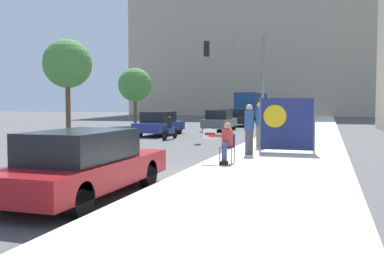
{
  "coord_description": "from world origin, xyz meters",
  "views": [
    {
      "loc": [
        5.68,
        -11.03,
        1.97
      ],
      "look_at": [
        0.39,
        5.54,
        0.99
      ],
      "focal_mm": 40.0,
      "sensor_mm": 36.0,
      "label": 1
    }
  ],
  "objects_px": {
    "car_on_road_far_lane": "(227,116)",
    "jogger_on_sidewalk": "(249,129)",
    "car_on_road_midblock": "(220,120)",
    "traffic_light_pole": "(241,68)",
    "protest_banner": "(286,124)",
    "car_on_road_nearest": "(160,124)",
    "motorcycle_on_road": "(170,130)",
    "parked_car_curbside": "(84,164)",
    "street_tree_near_curb": "(67,64)",
    "car_on_road_distant": "(240,118)",
    "pedestrian_behind": "(260,124)",
    "city_bus_on_road": "(252,104)",
    "street_tree_midblock": "(135,85)",
    "seated_protester": "(226,141)"
  },
  "relations": [
    {
      "from": "pedestrian_behind",
      "to": "parked_car_curbside",
      "type": "distance_m",
      "value": 10.13
    },
    {
      "from": "traffic_light_pole",
      "to": "city_bus_on_road",
      "type": "height_order",
      "value": "traffic_light_pole"
    },
    {
      "from": "jogger_on_sidewalk",
      "to": "parked_car_curbside",
      "type": "relative_size",
      "value": 0.38
    },
    {
      "from": "car_on_road_far_lane",
      "to": "car_on_road_nearest",
      "type": "bearing_deg",
      "value": -89.83
    },
    {
      "from": "parked_car_curbside",
      "to": "car_on_road_far_lane",
      "type": "height_order",
      "value": "parked_car_curbside"
    },
    {
      "from": "parked_car_curbside",
      "to": "street_tree_midblock",
      "type": "relative_size",
      "value": 0.91
    },
    {
      "from": "car_on_road_midblock",
      "to": "car_on_road_distant",
      "type": "distance_m",
      "value": 6.7
    },
    {
      "from": "jogger_on_sidewalk",
      "to": "street_tree_near_curb",
      "type": "distance_m",
      "value": 13.74
    },
    {
      "from": "protest_banner",
      "to": "traffic_light_pole",
      "type": "bearing_deg",
      "value": 112.63
    },
    {
      "from": "city_bus_on_road",
      "to": "car_on_road_midblock",
      "type": "bearing_deg",
      "value": -85.74
    },
    {
      "from": "protest_banner",
      "to": "motorcycle_on_road",
      "type": "bearing_deg",
      "value": 138.38
    },
    {
      "from": "protest_banner",
      "to": "car_on_road_nearest",
      "type": "relative_size",
      "value": 0.43
    },
    {
      "from": "car_on_road_distant",
      "to": "street_tree_near_curb",
      "type": "relative_size",
      "value": 0.81
    },
    {
      "from": "parked_car_curbside",
      "to": "street_tree_near_curb",
      "type": "height_order",
      "value": "street_tree_near_curb"
    },
    {
      "from": "protest_banner",
      "to": "city_bus_on_road",
      "type": "height_order",
      "value": "city_bus_on_road"
    },
    {
      "from": "parked_car_curbside",
      "to": "street_tree_near_curb",
      "type": "xyz_separation_m",
      "value": [
        -9.53,
        13.64,
        3.54
      ]
    },
    {
      "from": "pedestrian_behind",
      "to": "street_tree_near_curb",
      "type": "relative_size",
      "value": 0.32
    },
    {
      "from": "seated_protester",
      "to": "parked_car_curbside",
      "type": "xyz_separation_m",
      "value": [
        -1.93,
        -4.8,
        -0.13
      ]
    },
    {
      "from": "city_bus_on_road",
      "to": "street_tree_midblock",
      "type": "distance_m",
      "value": 21.21
    },
    {
      "from": "car_on_road_distant",
      "to": "street_tree_near_curb",
      "type": "xyz_separation_m",
      "value": [
        -6.95,
        -15.71,
        3.5
      ]
    },
    {
      "from": "pedestrian_behind",
      "to": "city_bus_on_road",
      "type": "bearing_deg",
      "value": 100.72
    },
    {
      "from": "motorcycle_on_road",
      "to": "street_tree_near_curb",
      "type": "bearing_deg",
      "value": -174.02
    },
    {
      "from": "street_tree_near_curb",
      "to": "car_on_road_midblock",
      "type": "bearing_deg",
      "value": 53.01
    },
    {
      "from": "pedestrian_behind",
      "to": "motorcycle_on_road",
      "type": "relative_size",
      "value": 0.84
    },
    {
      "from": "protest_banner",
      "to": "motorcycle_on_road",
      "type": "distance_m",
      "value": 9.22
    },
    {
      "from": "seated_protester",
      "to": "car_on_road_far_lane",
      "type": "bearing_deg",
      "value": 92.15
    },
    {
      "from": "traffic_light_pole",
      "to": "motorcycle_on_road",
      "type": "relative_size",
      "value": 2.53
    },
    {
      "from": "traffic_light_pole",
      "to": "jogger_on_sidewalk",
      "type": "bearing_deg",
      "value": -76.92
    },
    {
      "from": "car_on_road_nearest",
      "to": "motorcycle_on_road",
      "type": "relative_size",
      "value": 2.1
    },
    {
      "from": "jogger_on_sidewalk",
      "to": "motorcycle_on_road",
      "type": "xyz_separation_m",
      "value": [
        -5.68,
        7.07,
        -0.55
      ]
    },
    {
      "from": "city_bus_on_road",
      "to": "street_tree_near_curb",
      "type": "relative_size",
      "value": 1.82
    },
    {
      "from": "pedestrian_behind",
      "to": "parked_car_curbside",
      "type": "bearing_deg",
      "value": -101.83
    },
    {
      "from": "motorcycle_on_road",
      "to": "pedestrian_behind",
      "type": "bearing_deg",
      "value": -37.91
    },
    {
      "from": "street_tree_near_curb",
      "to": "city_bus_on_road",
      "type": "bearing_deg",
      "value": 81.52
    },
    {
      "from": "car_on_road_far_lane",
      "to": "jogger_on_sidewalk",
      "type": "bearing_deg",
      "value": -75.56
    },
    {
      "from": "traffic_light_pole",
      "to": "street_tree_near_curb",
      "type": "height_order",
      "value": "traffic_light_pole"
    },
    {
      "from": "parked_car_curbside",
      "to": "protest_banner",
      "type": "bearing_deg",
      "value": 67.45
    },
    {
      "from": "jogger_on_sidewalk",
      "to": "city_bus_on_road",
      "type": "height_order",
      "value": "city_bus_on_road"
    },
    {
      "from": "parked_car_curbside",
      "to": "car_on_road_distant",
      "type": "xyz_separation_m",
      "value": [
        -2.58,
        29.36,
        0.04
      ]
    },
    {
      "from": "city_bus_on_road",
      "to": "street_tree_near_curb",
      "type": "height_order",
      "value": "street_tree_near_curb"
    },
    {
      "from": "parked_car_curbside",
      "to": "traffic_light_pole",
      "type": "bearing_deg",
      "value": 89.33
    },
    {
      "from": "car_on_road_midblock",
      "to": "traffic_light_pole",
      "type": "bearing_deg",
      "value": -66.69
    },
    {
      "from": "car_on_road_nearest",
      "to": "street_tree_midblock",
      "type": "relative_size",
      "value": 0.9
    },
    {
      "from": "traffic_light_pole",
      "to": "car_on_road_distant",
      "type": "xyz_separation_m",
      "value": [
        -2.76,
        13.49,
        -3.23
      ]
    },
    {
      "from": "protest_banner",
      "to": "car_on_road_midblock",
      "type": "height_order",
      "value": "protest_banner"
    },
    {
      "from": "pedestrian_behind",
      "to": "protest_banner",
      "type": "relative_size",
      "value": 0.92
    },
    {
      "from": "traffic_light_pole",
      "to": "car_on_road_distant",
      "type": "distance_m",
      "value": 14.14
    },
    {
      "from": "street_tree_near_curb",
      "to": "parked_car_curbside",
      "type": "bearing_deg",
      "value": -55.07
    },
    {
      "from": "car_on_road_nearest",
      "to": "street_tree_near_curb",
      "type": "height_order",
      "value": "street_tree_near_curb"
    },
    {
      "from": "street_tree_midblock",
      "to": "jogger_on_sidewalk",
      "type": "bearing_deg",
      "value": -55.2
    }
  ]
}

